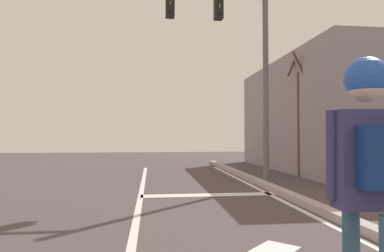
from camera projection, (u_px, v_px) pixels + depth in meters
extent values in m
cube|color=silver|center=(133.00, 237.00, 4.65)|extent=(0.12, 20.00, 0.01)
cube|color=silver|center=(340.00, 230.00, 5.00)|extent=(0.12, 20.00, 0.01)
cube|color=silver|center=(209.00, 195.00, 7.93)|extent=(3.12, 0.40, 0.01)
cube|color=silver|center=(275.00, 249.00, 4.13)|extent=(0.71, 0.71, 0.01)
cube|color=#A89A9B|center=(356.00, 224.00, 5.03)|extent=(0.24, 24.00, 0.14)
cube|color=navy|center=(368.00, 159.00, 2.09)|extent=(0.41, 0.20, 0.60)
cylinder|color=navy|center=(332.00, 155.00, 2.10)|extent=(0.07, 0.08, 0.54)
sphere|color=beige|center=(366.00, 83.00, 2.10)|extent=(0.24, 0.24, 0.24)
sphere|color=blue|center=(366.00, 78.00, 2.10)|extent=(0.26, 0.26, 0.26)
cube|color=navy|center=(382.00, 157.00, 1.95)|extent=(0.27, 0.15, 0.36)
cylinder|color=#615A62|center=(266.00, 83.00, 9.72)|extent=(0.16, 0.16, 5.74)
cube|color=black|center=(218.00, 8.00, 9.62)|extent=(0.24, 0.28, 0.64)
cylinder|color=yellow|center=(220.00, 6.00, 9.47)|extent=(0.02, 0.10, 0.10)
cylinder|color=black|center=(220.00, 13.00, 9.46)|extent=(0.02, 0.10, 0.10)
cube|color=black|center=(170.00, 6.00, 9.46)|extent=(0.24, 0.28, 0.64)
cylinder|color=yellow|center=(170.00, 4.00, 9.31)|extent=(0.02, 0.10, 0.10)
cylinder|color=black|center=(170.00, 11.00, 9.30)|extent=(0.02, 0.10, 0.10)
cylinder|color=brown|center=(301.00, 124.00, 11.48)|extent=(0.24, 0.24, 3.50)
cylinder|color=brown|center=(305.00, 65.00, 11.74)|extent=(0.45, 0.60, 0.82)
cylinder|color=brown|center=(292.00, 65.00, 11.76)|extent=(0.53, 0.42, 0.82)
cylinder|color=brown|center=(299.00, 63.00, 11.27)|extent=(0.40, 0.31, 0.81)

